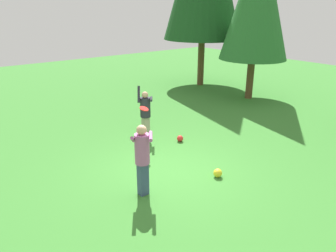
% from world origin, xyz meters
% --- Properties ---
extents(ground_plane, '(40.00, 40.00, 0.00)m').
position_xyz_m(ground_plane, '(0.00, 0.00, 0.00)').
color(ground_plane, '#387A2D').
extents(person_thrower, '(0.66, 0.66, 1.78)m').
position_xyz_m(person_thrower, '(-2.31, 0.84, 0.96)').
color(person_thrower, gray).
rests_on(person_thrower, ground_plane).
extents(person_catcher, '(0.76, 0.73, 1.75)m').
position_xyz_m(person_catcher, '(0.52, -1.18, 1.04)').
color(person_catcher, '#38476B').
rests_on(person_catcher, ground_plane).
extents(frisbee, '(0.36, 0.36, 0.11)m').
position_xyz_m(frisbee, '(-1.47, 0.24, 1.36)').
color(frisbee, red).
extents(ball_yellow, '(0.23, 0.23, 0.23)m').
position_xyz_m(ball_yellow, '(1.05, 0.81, 0.11)').
color(ball_yellow, yellow).
rests_on(ball_yellow, ground_plane).
extents(ball_red, '(0.21, 0.21, 0.21)m').
position_xyz_m(ball_red, '(-1.35, 1.55, 0.10)').
color(ball_red, red).
rests_on(ball_red, ground_plane).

